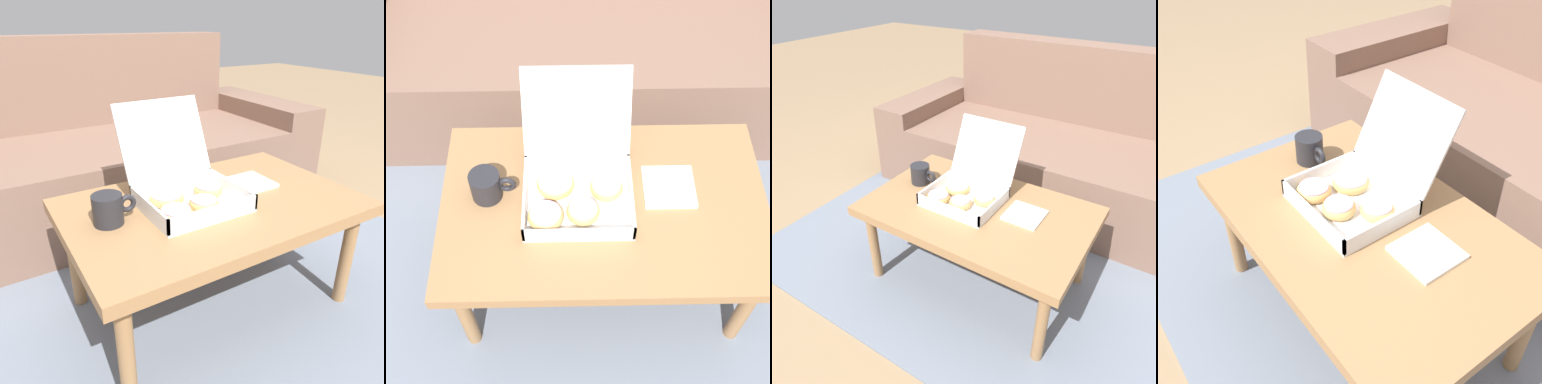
{
  "view_description": "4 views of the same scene",
  "coord_description": "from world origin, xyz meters",
  "views": [
    {
      "loc": [
        -0.61,
        -1.02,
        0.95
      ],
      "look_at": [
        -0.08,
        -0.12,
        0.46
      ],
      "focal_mm": 35.0,
      "sensor_mm": 36.0,
      "label": 1
    },
    {
      "loc": [
        -0.09,
        -0.99,
        1.67
      ],
      "look_at": [
        -0.08,
        -0.12,
        0.46
      ],
      "focal_mm": 50.0,
      "sensor_mm": 36.0,
      "label": 2
    },
    {
      "loc": [
        0.65,
        -1.25,
        1.31
      ],
      "look_at": [
        -0.08,
        -0.12,
        0.46
      ],
      "focal_mm": 35.0,
      "sensor_mm": 36.0,
      "label": 3
    },
    {
      "loc": [
        0.71,
        -0.69,
        1.24
      ],
      "look_at": [
        -0.08,
        -0.12,
        0.46
      ],
      "focal_mm": 42.0,
      "sensor_mm": 36.0,
      "label": 4
    }
  ],
  "objects": [
    {
      "name": "pastry_box",
      "position": [
        -0.09,
        -0.09,
        0.46
      ],
      "size": [
        0.31,
        0.38,
        0.29
      ],
      "color": "white",
      "rests_on": "coffee_table"
    },
    {
      "name": "area_rug",
      "position": [
        0.0,
        0.3,
        0.01
      ],
      "size": [
        2.23,
        1.95,
        0.01
      ],
      "primitive_type": "cube",
      "color": "slate",
      "rests_on": "ground_plane"
    },
    {
      "name": "coffee_table",
      "position": [
        0.0,
        -0.12,
        0.37
      ],
      "size": [
        0.94,
        0.6,
        0.41
      ],
      "color": "#997047",
      "rests_on": "ground_plane"
    },
    {
      "name": "coffee_mug",
      "position": [
        -0.33,
        -0.09,
        0.46
      ],
      "size": [
        0.13,
        0.09,
        0.09
      ],
      "color": "#232328",
      "rests_on": "coffee_table"
    },
    {
      "name": "couch",
      "position": [
        0.0,
        0.84,
        0.29
      ],
      "size": [
        2.11,
        0.88,
        0.88
      ],
      "color": "#7A5B4C",
      "rests_on": "ground_plane"
    },
    {
      "name": "ground_plane",
      "position": [
        0.0,
        0.0,
        0.0
      ],
      "size": [
        12.0,
        12.0,
        0.0
      ],
      "primitive_type": "plane",
      "color": "#937756"
    },
    {
      "name": "napkin_stack",
      "position": [
        0.19,
        -0.07,
        0.42
      ],
      "size": [
        0.15,
        0.15,
        0.01
      ],
      "color": "white",
      "rests_on": "coffee_table"
    }
  ]
}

